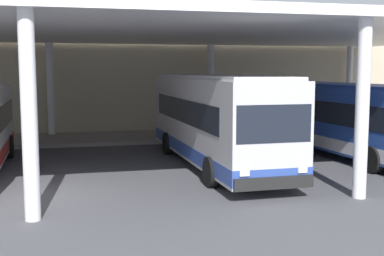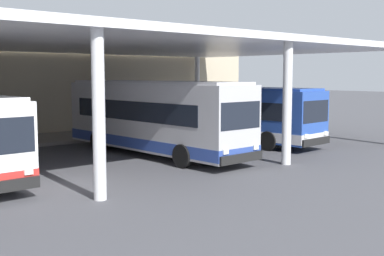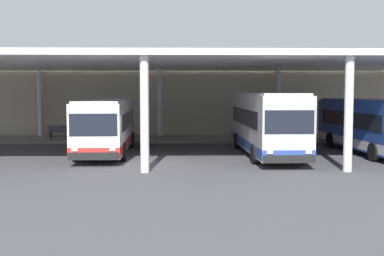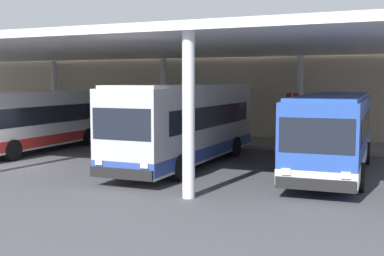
{
  "view_description": "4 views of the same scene",
  "coord_description": "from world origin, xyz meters",
  "px_view_note": "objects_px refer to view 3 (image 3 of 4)",
  "views": [
    {
      "loc": [
        0.96,
        -15.4,
        3.79
      ],
      "look_at": [
        5.75,
        3.98,
        1.45
      ],
      "focal_mm": 46.82,
      "sensor_mm": 36.0,
      "label": 1
    },
    {
      "loc": [
        -7.88,
        -15.71,
        3.87
      ],
      "look_at": [
        7.81,
        2.02,
        1.32
      ],
      "focal_mm": 46.51,
      "sensor_mm": 36.0,
      "label": 2
    },
    {
      "loc": [
        1.6,
        -24.25,
        3.7
      ],
      "look_at": [
        2.32,
        5.38,
        1.4
      ],
      "focal_mm": 45.3,
      "sensor_mm": 36.0,
      "label": 3
    },
    {
      "loc": [
        15.9,
        -16.9,
        3.72
      ],
      "look_at": [
        6.55,
        3.72,
        1.61
      ],
      "focal_mm": 47.3,
      "sensor_mm": 36.0,
      "label": 4
    }
  ],
  "objects_px": {
    "bench_waiting": "(60,131)",
    "banner_sign": "(287,114)",
    "bus_second_bay": "(265,123)",
    "trash_bin": "(104,131)",
    "bus_nearest_bay": "(107,125)",
    "bus_middle_bay": "(369,125)"
  },
  "relations": [
    {
      "from": "bench_waiting",
      "to": "banner_sign",
      "type": "height_order",
      "value": "banner_sign"
    },
    {
      "from": "bus_second_bay",
      "to": "trash_bin",
      "type": "bearing_deg",
      "value": 140.59
    },
    {
      "from": "trash_bin",
      "to": "bus_nearest_bay",
      "type": "bearing_deg",
      "value": -79.85
    },
    {
      "from": "trash_bin",
      "to": "banner_sign",
      "type": "height_order",
      "value": "banner_sign"
    },
    {
      "from": "bus_middle_bay",
      "to": "trash_bin",
      "type": "bearing_deg",
      "value": 153.94
    },
    {
      "from": "bus_middle_bay",
      "to": "bench_waiting",
      "type": "relative_size",
      "value": 5.92
    },
    {
      "from": "bus_second_bay",
      "to": "bus_middle_bay",
      "type": "bearing_deg",
      "value": 4.49
    },
    {
      "from": "bus_second_bay",
      "to": "bench_waiting",
      "type": "height_order",
      "value": "bus_second_bay"
    },
    {
      "from": "trash_bin",
      "to": "banner_sign",
      "type": "xyz_separation_m",
      "value": [
        13.52,
        -1.12,
        1.3
      ]
    },
    {
      "from": "bus_nearest_bay",
      "to": "banner_sign",
      "type": "height_order",
      "value": "banner_sign"
    },
    {
      "from": "bus_nearest_bay",
      "to": "bus_second_bay",
      "type": "height_order",
      "value": "bus_second_bay"
    },
    {
      "from": "bus_middle_bay",
      "to": "bus_nearest_bay",
      "type": "bearing_deg",
      "value": 178.83
    },
    {
      "from": "bus_second_bay",
      "to": "trash_bin",
      "type": "xyz_separation_m",
      "value": [
        -10.62,
        8.72,
        -1.16
      ]
    },
    {
      "from": "bus_second_bay",
      "to": "bus_middle_bay",
      "type": "relative_size",
      "value": 1.07
    },
    {
      "from": "bench_waiting",
      "to": "bus_nearest_bay",
      "type": "bearing_deg",
      "value": -58.86
    },
    {
      "from": "bus_second_bay",
      "to": "bench_waiting",
      "type": "xyz_separation_m",
      "value": [
        -13.84,
        8.48,
        -1.18
      ]
    },
    {
      "from": "trash_bin",
      "to": "bus_middle_bay",
      "type": "bearing_deg",
      "value": -26.06
    },
    {
      "from": "bus_second_bay",
      "to": "banner_sign",
      "type": "distance_m",
      "value": 8.14
    },
    {
      "from": "bus_second_bay",
      "to": "banner_sign",
      "type": "xyz_separation_m",
      "value": [
        2.9,
        7.61,
        0.14
      ]
    },
    {
      "from": "bus_nearest_bay",
      "to": "trash_bin",
      "type": "distance_m",
      "value": 8.1
    },
    {
      "from": "bus_middle_bay",
      "to": "trash_bin",
      "type": "relative_size",
      "value": 10.88
    },
    {
      "from": "bus_middle_bay",
      "to": "bus_second_bay",
      "type": "bearing_deg",
      "value": -175.51
    }
  ]
}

